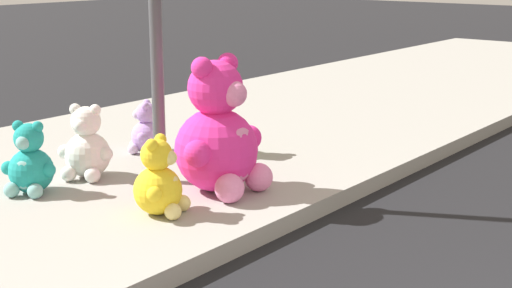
{
  "coord_description": "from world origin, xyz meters",
  "views": [
    {
      "loc": [
        -3.32,
        -0.14,
        2.07
      ],
      "look_at": [
        1.35,
        3.6,
        0.55
      ],
      "focal_mm": 51.49,
      "sensor_mm": 36.0,
      "label": 1
    }
  ],
  "objects_px": {
    "plush_teal": "(30,165)",
    "plush_lavender": "(145,132)",
    "plush_pink_large": "(219,138)",
    "plush_white": "(86,148)",
    "plush_lime": "(214,126)",
    "plush_yellow": "(160,183)"
  },
  "relations": [
    {
      "from": "plush_lime",
      "to": "plush_teal",
      "type": "relative_size",
      "value": 1.16
    },
    {
      "from": "plush_lime",
      "to": "plush_lavender",
      "type": "relative_size",
      "value": 1.35
    },
    {
      "from": "plush_pink_large",
      "to": "plush_white",
      "type": "xyz_separation_m",
      "value": [
        -0.45,
        1.19,
        -0.19
      ]
    },
    {
      "from": "plush_lavender",
      "to": "plush_white",
      "type": "relative_size",
      "value": 0.79
    },
    {
      "from": "plush_yellow",
      "to": "plush_teal",
      "type": "distance_m",
      "value": 1.27
    },
    {
      "from": "plush_teal",
      "to": "plush_pink_large",
      "type": "bearing_deg",
      "value": -49.21
    },
    {
      "from": "plush_pink_large",
      "to": "plush_white",
      "type": "height_order",
      "value": "plush_pink_large"
    },
    {
      "from": "plush_pink_large",
      "to": "plush_white",
      "type": "distance_m",
      "value": 1.29
    },
    {
      "from": "plush_lavender",
      "to": "plush_teal",
      "type": "bearing_deg",
      "value": -170.85
    },
    {
      "from": "plush_white",
      "to": "plush_lavender",
      "type": "bearing_deg",
      "value": 15.01
    },
    {
      "from": "plush_pink_large",
      "to": "plush_lavender",
      "type": "relative_size",
      "value": 2.18
    },
    {
      "from": "plush_yellow",
      "to": "plush_teal",
      "type": "xyz_separation_m",
      "value": [
        -0.31,
        1.23,
        -0.0
      ]
    },
    {
      "from": "plush_teal",
      "to": "plush_white",
      "type": "height_order",
      "value": "plush_white"
    },
    {
      "from": "plush_pink_large",
      "to": "plush_teal",
      "type": "relative_size",
      "value": 1.87
    },
    {
      "from": "plush_lime",
      "to": "plush_teal",
      "type": "height_order",
      "value": "plush_lime"
    },
    {
      "from": "plush_lavender",
      "to": "plush_pink_large",
      "type": "bearing_deg",
      "value": -109.09
    },
    {
      "from": "plush_yellow",
      "to": "plush_white",
      "type": "distance_m",
      "value": 1.25
    },
    {
      "from": "plush_teal",
      "to": "plush_lavender",
      "type": "relative_size",
      "value": 1.17
    },
    {
      "from": "plush_pink_large",
      "to": "plush_lime",
      "type": "bearing_deg",
      "value": 43.95
    },
    {
      "from": "plush_yellow",
      "to": "plush_lavender",
      "type": "bearing_deg",
      "value": 50.35
    },
    {
      "from": "plush_pink_large",
      "to": "plush_lime",
      "type": "relative_size",
      "value": 1.61
    },
    {
      "from": "plush_lime",
      "to": "plush_yellow",
      "type": "xyz_separation_m",
      "value": [
        -1.61,
        -0.89,
        -0.04
      ]
    }
  ]
}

